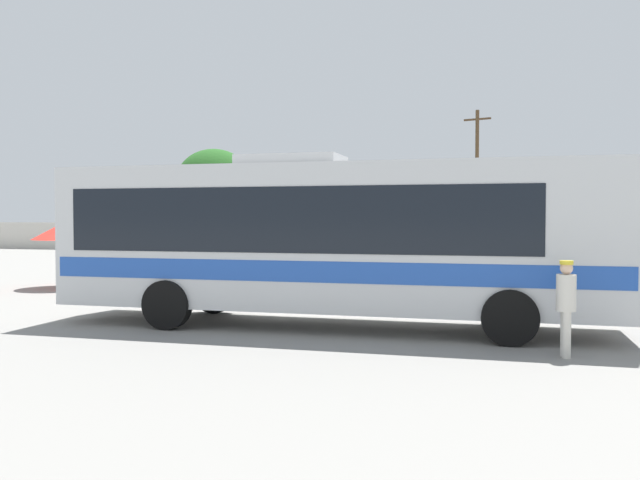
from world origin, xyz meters
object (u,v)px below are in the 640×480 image
object	(u,v)px
utility_pole_near	(477,179)
roadside_tree_midright	(401,182)
parked_car_second_dark_blue	(345,243)
roadside_tree_left	(214,181)
coach_bus_silver_blue	(325,235)
vendor_umbrella_near_gate_red	(69,231)
attendant_by_bus_door	(566,302)
roadside_tree_midleft	(353,190)
parked_car_leftmost_maroon	(249,242)

from	to	relation	value
utility_pole_near	roadside_tree_midright	size ratio (longest dim) A/B	1.52
parked_car_second_dark_blue	roadside_tree_left	xyz separation A→B (m)	(-11.94, 7.10, 4.38)
coach_bus_silver_blue	vendor_umbrella_near_gate_red	size ratio (longest dim) A/B	5.00
attendant_by_bus_door	utility_pole_near	bearing A→B (deg)	94.81
coach_bus_silver_blue	roadside_tree_midleft	bearing A→B (deg)	101.81
vendor_umbrella_near_gate_red	roadside_tree_midleft	distance (m)	27.22
parked_car_second_dark_blue	roadside_tree_midright	bearing A→B (deg)	66.61
vendor_umbrella_near_gate_red	parked_car_leftmost_maroon	xyz separation A→B (m)	(-1.40, 19.63, -1.10)
vendor_umbrella_near_gate_red	parked_car_second_dark_blue	size ratio (longest dim) A/B	0.59
vendor_umbrella_near_gate_red	attendant_by_bus_door	bearing A→B (deg)	-25.68
utility_pole_near	parked_car_second_dark_blue	bearing A→B (deg)	-143.72
attendant_by_bus_door	parked_car_leftmost_maroon	bearing A→B (deg)	121.51
coach_bus_silver_blue	vendor_umbrella_near_gate_red	world-z (taller)	coach_bus_silver_blue
roadside_tree_midright	vendor_umbrella_near_gate_red	bearing A→B (deg)	-105.60
vendor_umbrella_near_gate_red	roadside_tree_left	world-z (taller)	roadside_tree_left
parked_car_second_dark_blue	utility_pole_near	size ratio (longest dim) A/B	0.43
vendor_umbrella_near_gate_red	roadside_tree_midright	size ratio (longest dim) A/B	0.38
coach_bus_silver_blue	parked_car_second_dark_blue	world-z (taller)	coach_bus_silver_blue
utility_pole_near	attendant_by_bus_door	bearing A→B (deg)	-85.19
attendant_by_bus_door	parked_car_leftmost_maroon	distance (m)	31.53
attendant_by_bus_door	vendor_umbrella_near_gate_red	world-z (taller)	vendor_umbrella_near_gate_red
attendant_by_bus_door	roadside_tree_midleft	size ratio (longest dim) A/B	0.26
attendant_by_bus_door	roadside_tree_midright	size ratio (longest dim) A/B	0.26
roadside_tree_midright	utility_pole_near	bearing A→B (deg)	-2.72
coach_bus_silver_blue	parked_car_second_dark_blue	bearing A→B (deg)	102.57
vendor_umbrella_near_gate_red	parked_car_leftmost_maroon	world-z (taller)	vendor_umbrella_near_gate_red
utility_pole_near	roadside_tree_left	xyz separation A→B (m)	(-19.54, 1.52, 0.26)
coach_bus_silver_blue	parked_car_leftmost_maroon	xyz separation A→B (m)	(-11.77, 24.93, -1.15)
coach_bus_silver_blue	roadside_tree_midleft	size ratio (longest dim) A/B	1.91
roadside_tree_midright	roadside_tree_left	bearing A→B (deg)	174.94
attendant_by_bus_door	roadside_tree_midright	distance (m)	34.28
attendant_by_bus_door	vendor_umbrella_near_gate_red	size ratio (longest dim) A/B	0.68
attendant_by_bus_door	roadside_tree_left	xyz separation A→B (m)	(-22.30, 34.42, 4.23)
attendant_by_bus_door	parked_car_second_dark_blue	size ratio (longest dim) A/B	0.40
vendor_umbrella_near_gate_red	parked_car_leftmost_maroon	bearing A→B (deg)	94.08
roadside_tree_left	attendant_by_bus_door	bearing A→B (deg)	-57.06
roadside_tree_left	roadside_tree_midleft	world-z (taller)	roadside_tree_left
attendant_by_bus_door	roadside_tree_midleft	distance (m)	36.15
attendant_by_bus_door	roadside_tree_midleft	world-z (taller)	roadside_tree_midleft
parked_car_leftmost_maroon	utility_pole_near	bearing A→B (deg)	23.71
utility_pole_near	roadside_tree_left	bearing A→B (deg)	175.55
vendor_umbrella_near_gate_red	roadside_tree_midright	bearing A→B (deg)	74.40
roadside_tree_left	roadside_tree_midright	xyz separation A→B (m)	(14.46, -1.28, -0.36)
vendor_umbrella_near_gate_red	roadside_tree_midright	distance (m)	27.04
coach_bus_silver_blue	utility_pole_near	bearing A→B (deg)	86.41
parked_car_leftmost_maroon	parked_car_second_dark_blue	size ratio (longest dim) A/B	1.05
utility_pole_near	roadside_tree_midleft	distance (m)	8.78
parked_car_leftmost_maroon	roadside_tree_left	xyz separation A→B (m)	(-5.83, 7.54, 4.34)
parked_car_leftmost_maroon	parked_car_second_dark_blue	bearing A→B (deg)	4.14
utility_pole_near	roadside_tree_midleft	bearing A→B (deg)	171.98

